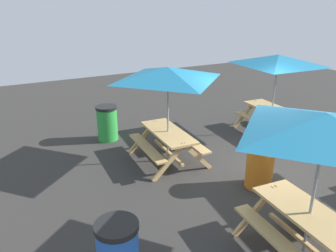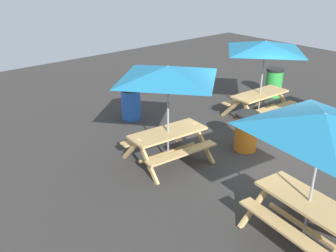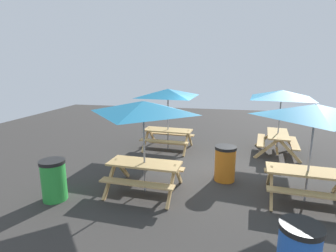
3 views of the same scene
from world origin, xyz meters
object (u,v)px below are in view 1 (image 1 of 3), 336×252
at_px(trash_bin_green, 107,123).
at_px(picnic_table_1, 277,66).
at_px(picnic_table_2, 324,135).
at_px(picnic_table_0, 168,81).
at_px(trash_bin_orange, 260,165).

bearing_deg(trash_bin_green, picnic_table_1, -112.07).
bearing_deg(picnic_table_2, picnic_table_0, 9.47).
xyz_separation_m(picnic_table_1, trash_bin_orange, (-2.14, 2.46, -1.49)).
distance_m(picnic_table_0, trash_bin_green, 2.61).
relative_size(picnic_table_0, picnic_table_1, 0.83).
distance_m(picnic_table_1, picnic_table_2, 5.15).
bearing_deg(trash_bin_orange, picnic_table_2, 156.63).
distance_m(picnic_table_1, trash_bin_orange, 3.58).
xyz_separation_m(picnic_table_2, trash_bin_orange, (1.85, -0.80, -1.49)).
distance_m(picnic_table_0, trash_bin_orange, 2.70).
relative_size(picnic_table_1, trash_bin_green, 2.88).
xyz_separation_m(picnic_table_0, trash_bin_green, (1.96, 0.87, -1.49)).
distance_m(trash_bin_orange, trash_bin_green, 4.39).
relative_size(picnic_table_0, trash_bin_green, 2.38).
bearing_deg(picnic_table_0, trash_bin_orange, -147.93).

